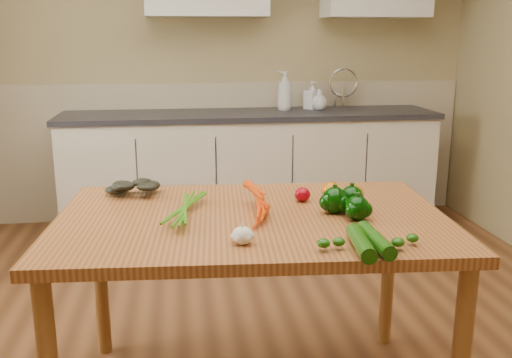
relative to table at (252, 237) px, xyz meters
The scene contains 17 objects.
room 0.59m from the table, 71.27° to the left, with size 4.04×5.04×2.64m.
counter_run 2.26m from the table, 82.72° to the left, with size 2.84×0.64×1.14m.
table is the anchor object (origin of this frame).
soap_bottle_a 2.41m from the table, 76.37° to the left, with size 0.12×0.12×0.30m, color silver.
soap_bottle_b 2.49m from the table, 71.47° to the left, with size 0.10×0.10×0.22m, color silver.
soap_bottle_c 2.45m from the table, 70.03° to the left, with size 0.12×0.12×0.16m, color silver.
carrot_bunch 0.14m from the table, 158.86° to the left, with size 0.28×0.21×0.07m, color #E54005, non-canonical shape.
leafy_greens 0.62m from the table, 142.05° to the left, with size 0.21×0.19×0.11m, color black, non-canonical shape.
garlic_bulb 0.33m from the table, 103.37° to the right, with size 0.07×0.07×0.06m, color white.
pepper_a 0.35m from the table, ahead, with size 0.10×0.10×0.10m, color black.
pepper_b 0.42m from the table, ahead, with size 0.10×0.10×0.10m, color black.
pepper_c 0.42m from the table, 15.30° to the right, with size 0.09×0.09×0.09m, color black.
tomato_a 0.31m from the table, 34.66° to the left, with size 0.06×0.06×0.06m, color #90020F.
tomato_b 0.43m from the table, 27.68° to the left, with size 0.08×0.08×0.07m, color #CC6305.
tomato_c 0.47m from the table, 15.62° to the left, with size 0.08×0.08×0.07m, color #CC6305.
zucchini_a 0.54m from the table, 47.75° to the right, with size 0.05×0.05×0.25m, color #124207.
zucchini_b 0.52m from the table, 54.23° to the right, with size 0.05×0.05×0.24m, color #124207.
Camera 1 is at (-0.34, -2.10, 1.46)m, focal length 40.00 mm.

